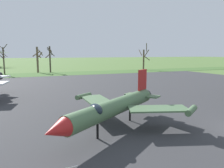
% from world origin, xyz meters
% --- Properties ---
extents(asphalt_apron, '(70.02, 58.34, 0.05)m').
position_xyz_m(asphalt_apron, '(0.00, 17.50, 0.03)').
color(asphalt_apron, '#333335').
rests_on(asphalt_apron, ground).
extents(grass_verge_strip, '(130.02, 12.00, 0.06)m').
position_xyz_m(grass_verge_strip, '(0.00, 52.68, 0.03)').
color(grass_verge_strip, '#3C5F2A').
rests_on(grass_verge_strip, ground).
extents(jet_fighter_rear_center, '(11.66, 10.61, 4.31)m').
position_xyz_m(jet_fighter_rear_center, '(-9.19, 4.39, 1.81)').
color(jet_fighter_rear_center, '#4C6B47').
rests_on(jet_fighter_rear_center, ground).
extents(bare_tree_left_of_center, '(2.42, 2.44, 8.41)m').
position_xyz_m(bare_tree_left_of_center, '(-19.88, 56.26, 4.31)').
color(bare_tree_left_of_center, '#42382D').
rests_on(bare_tree_left_of_center, ground).
extents(bare_tree_center, '(3.10, 3.15, 7.80)m').
position_xyz_m(bare_tree_center, '(-10.75, 59.84, 4.27)').
color(bare_tree_center, brown).
rests_on(bare_tree_center, ground).
extents(bare_tree_right_of_center, '(2.65, 2.69, 7.95)m').
position_xyz_m(bare_tree_right_of_center, '(-7.37, 57.88, 4.40)').
color(bare_tree_right_of_center, '#42382D').
rests_on(bare_tree_right_of_center, ground).
extents(bare_tree_far_right, '(3.33, 3.34, 9.33)m').
position_xyz_m(bare_tree_far_right, '(24.50, 56.21, 4.30)').
color(bare_tree_far_right, brown).
rests_on(bare_tree_far_right, ground).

